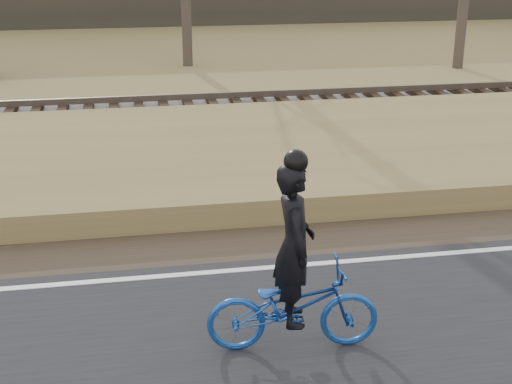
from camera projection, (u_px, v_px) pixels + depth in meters
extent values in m
plane|color=olive|center=(66.00, 295.00, 9.40)|extent=(120.00, 120.00, 0.00)
cube|color=silver|center=(66.00, 284.00, 9.56)|extent=(120.00, 0.12, 0.01)
cube|color=#473A2B|center=(71.00, 256.00, 10.50)|extent=(120.00, 1.60, 0.04)
cube|color=olive|center=(80.00, 178.00, 13.20)|extent=(120.00, 5.00, 0.44)
cube|color=slate|center=(88.00, 126.00, 16.71)|extent=(120.00, 3.00, 0.45)
cube|color=black|center=(87.00, 114.00, 16.61)|extent=(120.00, 2.40, 0.14)
cube|color=brown|center=(86.00, 115.00, 15.90)|extent=(120.00, 0.07, 0.15)
cube|color=brown|center=(88.00, 101.00, 17.23)|extent=(120.00, 0.07, 0.15)
imported|color=#154295|center=(293.00, 307.00, 7.96)|extent=(1.99, 0.85, 1.02)
imported|color=black|center=(294.00, 245.00, 7.70)|extent=(0.50, 0.71, 1.84)
sphere|color=black|center=(296.00, 162.00, 7.37)|extent=(0.26, 0.26, 0.26)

